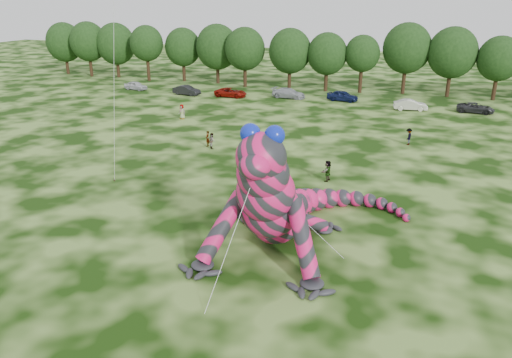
{
  "coord_description": "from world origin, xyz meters",
  "views": [
    {
      "loc": [
        10.57,
        -20.75,
        14.19
      ],
      "look_at": [
        1.73,
        5.36,
        4.0
      ],
      "focal_mm": 35.0,
      "sensor_mm": 36.0,
      "label": 1
    }
  ],
  "objects": [
    {
      "name": "ground",
      "position": [
        0.0,
        0.0,
        0.0
      ],
      "size": [
        240.0,
        240.0,
        0.0
      ],
      "primitive_type": "plane",
      "color": "#16330A",
      "rests_on": "ground"
    },
    {
      "name": "inflatable_gecko",
      "position": [
        2.97,
        6.36,
        4.06
      ],
      "size": [
        13.99,
        16.51,
        8.13
      ],
      "primitive_type": null,
      "rotation": [
        0.0,
        0.0,
        0.02
      ],
      "color": "#D41961",
      "rests_on": "ground"
    },
    {
      "name": "tree_0",
      "position": [
        -54.56,
        59.23,
        4.75
      ],
      "size": [
        6.91,
        6.22,
        9.51
      ],
      "primitive_type": null,
      "color": "black",
      "rests_on": "ground"
    },
    {
      "name": "tree_1",
      "position": [
        -48.36,
        58.05,
        4.9
      ],
      "size": [
        6.74,
        6.07,
        9.81
      ],
      "primitive_type": null,
      "color": "black",
      "rests_on": "ground"
    },
    {
      "name": "tree_2",
      "position": [
        -43.02,
        58.76,
        4.82
      ],
      "size": [
        7.04,
        6.34,
        9.64
      ],
      "primitive_type": null,
      "color": "black",
      "rests_on": "ground"
    },
    {
      "name": "tree_3",
      "position": [
        -35.72,
        57.07,
        4.72
      ],
      "size": [
        5.81,
        5.23,
        9.44
      ],
      "primitive_type": null,
      "color": "black",
      "rests_on": "ground"
    },
    {
      "name": "tree_4",
      "position": [
        -29.64,
        58.71,
        4.53
      ],
      "size": [
        6.22,
        5.6,
        9.06
      ],
      "primitive_type": null,
      "color": "black",
      "rests_on": "ground"
    },
    {
      "name": "tree_5",
      "position": [
        -23.12,
        58.44,
        4.9
      ],
      "size": [
        7.16,
        6.44,
        9.8
      ],
      "primitive_type": null,
      "color": "black",
      "rests_on": "ground"
    },
    {
      "name": "tree_6",
      "position": [
        -17.56,
        56.68,
        4.75
      ],
      "size": [
        6.52,
        5.86,
        9.49
      ],
      "primitive_type": null,
      "color": "black",
      "rests_on": "ground"
    },
    {
      "name": "tree_7",
      "position": [
        -10.08,
        56.8,
        4.74
      ],
      "size": [
        6.68,
        6.01,
        9.48
      ],
      "primitive_type": null,
      "color": "black",
      "rests_on": "ground"
    },
    {
      "name": "tree_8",
      "position": [
        -4.22,
        56.99,
        4.47
      ],
      "size": [
        6.14,
        5.53,
        8.94
      ],
      "primitive_type": null,
      "color": "black",
      "rests_on": "ground"
    },
    {
      "name": "tree_9",
      "position": [
        1.06,
        57.35,
        4.34
      ],
      "size": [
        5.27,
        4.74,
        8.68
      ],
      "primitive_type": null,
      "color": "black",
      "rests_on": "ground"
    },
    {
      "name": "tree_10",
      "position": [
        7.4,
        58.58,
        5.25
      ],
      "size": [
        7.09,
        6.38,
        10.5
      ],
      "primitive_type": null,
      "color": "black",
      "rests_on": "ground"
    },
    {
      "name": "tree_11",
      "position": [
        13.79,
        58.2,
        5.03
      ],
      "size": [
        7.01,
        6.31,
        10.07
      ],
      "primitive_type": null,
      "color": "black",
      "rests_on": "ground"
    },
    {
      "name": "tree_12",
      "position": [
        20.01,
        57.74,
        4.49
      ],
      "size": [
        5.99,
        5.39,
        8.97
      ],
      "primitive_type": null,
      "color": "black",
      "rests_on": "ground"
    },
    {
      "name": "car_0",
      "position": [
        -33.05,
        48.38,
        0.67
      ],
      "size": [
        4.12,
        2.24,
        1.33
      ],
      "primitive_type": "imported",
      "rotation": [
        0.0,
        0.0,
        1.39
      ],
      "color": "silver",
      "rests_on": "ground"
    },
    {
      "name": "car_1",
      "position": [
        -23.41,
        47.0,
        0.71
      ],
      "size": [
        4.46,
        2.13,
        1.41
      ],
      "primitive_type": "imported",
      "rotation": [
        0.0,
        0.0,
        1.42
      ],
      "color": "black",
      "rests_on": "ground"
    },
    {
      "name": "car_2",
      "position": [
        -16.55,
        47.68,
        0.67
      ],
      "size": [
        4.92,
        2.47,
        1.34
      ],
      "primitive_type": "imported",
      "rotation": [
        0.0,
        0.0,
        1.52
      ],
      "color": "maroon",
      "rests_on": "ground"
    },
    {
      "name": "car_3",
      "position": [
        -8.21,
        49.58,
        0.72
      ],
      "size": [
        5.19,
        2.7,
        1.44
      ],
      "primitive_type": "imported",
      "rotation": [
        0.0,
        0.0,
        1.43
      ],
      "color": "#A3A6AC",
      "rests_on": "ground"
    },
    {
      "name": "car_4",
      "position": [
        -0.38,
        49.95,
        0.75
      ],
      "size": [
        4.63,
        2.5,
        1.5
      ],
      "primitive_type": "imported",
      "rotation": [
        0.0,
        0.0,
        1.4
      ],
      "color": "#101A44",
      "rests_on": "ground"
    },
    {
      "name": "car_5",
      "position": [
        9.02,
        46.75,
        0.71
      ],
      "size": [
        4.46,
        2.12,
        1.41
      ],
      "primitive_type": "imported",
      "rotation": [
        0.0,
        0.0,
        1.72
      ],
      "color": "beige",
      "rests_on": "ground"
    },
    {
      "name": "car_6",
      "position": [
        17.0,
        47.87,
        0.64
      ],
      "size": [
        4.78,
        2.59,
        1.27
      ],
      "primitive_type": "imported",
      "rotation": [
        0.0,
        0.0,
        1.46
      ],
      "color": "#272729",
      "rests_on": "ground"
    },
    {
      "name": "spectator_2",
      "position": [
        9.57,
        30.02,
        0.84
      ],
      "size": [
        0.78,
        1.17,
        1.68
      ],
      "primitive_type": "imported",
      "rotation": [
        0.0,
        0.0,
        4.57
      ],
      "color": "gray",
      "rests_on": "ground"
    },
    {
      "name": "spectator_0",
      "position": [
        -9.35,
        23.01,
        0.78
      ],
      "size": [
        0.43,
        0.6,
        1.56
      ],
      "primitive_type": "imported",
      "rotation": [
        0.0,
        0.0,
        4.81
      ],
      "color": "gray",
      "rests_on": "ground"
    },
    {
      "name": "spectator_4",
      "position": [
        -17.07,
        32.81,
        0.89
      ],
      "size": [
        0.97,
        0.75,
        1.77
      ],
      "primitive_type": "imported",
      "rotation": [
        0.0,
        0.0,
        6.05
      ],
      "color": "gray",
      "rests_on": "ground"
    },
    {
      "name": "spectator_1",
      "position": [
        -8.63,
        22.49,
        0.78
      ],
      "size": [
        0.93,
        0.96,
        1.56
      ],
      "primitive_type": "imported",
      "rotation": [
        0.0,
        0.0,
        2.23
      ],
      "color": "gray",
      "rests_on": "ground"
    },
    {
      "name": "spectator_5",
      "position": [
        3.87,
        17.09,
        0.86
      ],
      "size": [
        0.82,
        1.66,
        1.72
      ],
      "primitive_type": "imported",
      "rotation": [
        0.0,
        0.0,
        4.51
      ],
      "color": "gray",
      "rests_on": "ground"
    }
  ]
}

